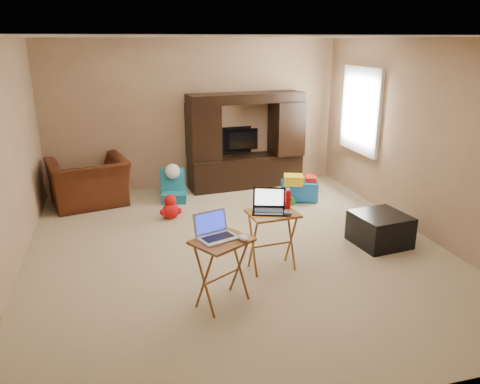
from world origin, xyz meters
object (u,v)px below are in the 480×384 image
object	(u,v)px
television	(243,140)
push_toy	(299,187)
ottoman	(380,229)
tray_table_left	(222,272)
laptop_left	(218,227)
mouse_left	(243,238)
mouse_right	(288,213)
laptop_right	(269,202)
water_bottle	(288,199)
entertainment_center	(246,141)
child_rocker	(174,186)
tray_table_right	(272,241)
recliner	(89,182)
plush_toy	(170,206)

from	to	relation	value
television	push_toy	world-z (taller)	television
ottoman	tray_table_left	bearing A→B (deg)	-159.17
tray_table_left	laptop_left	xyz separation A→B (m)	(-0.03, 0.03, 0.46)
mouse_left	mouse_right	bearing A→B (deg)	38.77
push_toy	laptop_right	bearing A→B (deg)	-101.39
water_bottle	tray_table_left	bearing A→B (deg)	-144.40
entertainment_center	child_rocker	distance (m)	1.52
television	ottoman	distance (m)	3.21
tray_table_right	mouse_right	xyz separation A→B (m)	(0.13, -0.12, 0.37)
push_toy	mouse_left	xyz separation A→B (m)	(-1.69, -2.74, 0.48)
tray_table_right	mouse_right	size ratio (longest dim) A/B	4.92
mouse_left	laptop_left	bearing A→B (deg)	155.56
television	mouse_left	size ratio (longest dim) A/B	5.97
ottoman	tray_table_left	size ratio (longest dim) A/B	0.91
television	recliner	bearing A→B (deg)	4.69
entertainment_center	plush_toy	world-z (taller)	entertainment_center
ottoman	mouse_right	xyz separation A→B (m)	(-1.40, -0.41, 0.51)
tray_table_right	mouse_right	world-z (taller)	mouse_right
plush_toy	laptop_left	world-z (taller)	laptop_left
mouse_right	tray_table_left	bearing A→B (deg)	-151.82
ottoman	laptop_right	world-z (taller)	laptop_right
child_rocker	television	bearing A→B (deg)	38.46
plush_toy	ottoman	bearing A→B (deg)	-32.93
tray_table_left	water_bottle	world-z (taller)	water_bottle
plush_toy	television	bearing A→B (deg)	44.11
push_toy	water_bottle	xyz separation A→B (m)	(-0.98, -2.02, 0.56)
child_rocker	laptop_right	size ratio (longest dim) A/B	1.46
television	water_bottle	size ratio (longest dim) A/B	3.94
entertainment_center	mouse_right	distance (m)	3.25
tray_table_left	laptop_right	size ratio (longest dim) A/B	1.91
laptop_left	water_bottle	bearing A→B (deg)	14.38
push_toy	water_bottle	distance (m)	2.32
recliner	laptop_left	bearing A→B (deg)	98.39
laptop_left	mouse_right	size ratio (longest dim) A/B	2.57
entertainment_center	tray_table_left	xyz separation A→B (m)	(-1.27, -3.67, -0.47)
child_rocker	tray_table_right	size ratio (longest dim) A/B	0.76
recliner	push_toy	size ratio (longest dim) A/B	1.90
ottoman	laptop_left	xyz separation A→B (m)	(-2.27, -0.82, 0.60)
child_rocker	plush_toy	world-z (taller)	child_rocker
plush_toy	ottoman	xyz separation A→B (m)	(2.44, -1.58, 0.01)
television	laptop_left	bearing A→B (deg)	64.82
tray_table_right	water_bottle	world-z (taller)	water_bottle
recliner	mouse_left	size ratio (longest dim) A/B	8.15
water_bottle	recliner	bearing A→B (deg)	129.66
entertainment_center	laptop_left	distance (m)	3.86
child_rocker	laptop_left	xyz separation A→B (m)	(0.02, -3.14, 0.54)
recliner	water_bottle	xyz separation A→B (m)	(2.24, -2.70, 0.42)
television	tray_table_left	size ratio (longest dim) A/B	1.21
recliner	child_rocker	xyz separation A→B (m)	(1.29, -0.17, -0.11)
ottoman	tray_table_right	distance (m)	1.57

